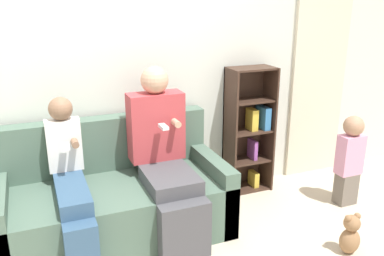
{
  "coord_description": "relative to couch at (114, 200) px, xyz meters",
  "views": [
    {
      "loc": [
        -0.57,
        -2.36,
        1.81
      ],
      "look_at": [
        0.63,
        0.57,
        0.78
      ],
      "focal_mm": 38.0,
      "sensor_mm": 36.0,
      "label": 1
    }
  ],
  "objects": [
    {
      "name": "adult_seated",
      "position": [
        0.39,
        -0.09,
        0.38
      ],
      "size": [
        0.44,
        0.8,
        1.3
      ],
      "color": "#47474C",
      "rests_on": "ground_plane"
    },
    {
      "name": "back_wall",
      "position": [
        0.06,
        0.45,
        0.99
      ],
      "size": [
        10.0,
        0.06,
        2.55
      ],
      "color": "silver",
      "rests_on": "ground_plane"
    },
    {
      "name": "teddy_bear",
      "position": [
        1.54,
        -0.93,
        -0.14
      ],
      "size": [
        0.16,
        0.13,
        0.32
      ],
      "color": "#936B47",
      "rests_on": "ground_plane"
    },
    {
      "name": "bookshelf",
      "position": [
        1.38,
        0.31,
        0.31
      ],
      "size": [
        0.43,
        0.27,
        1.2
      ],
      "color": "#3D281E",
      "rests_on": "ground_plane"
    },
    {
      "name": "curtain_panel",
      "position": [
        2.22,
        0.4,
        0.88
      ],
      "size": [
        0.63,
        0.04,
        2.34
      ],
      "color": "beige",
      "rests_on": "ground_plane"
    },
    {
      "name": "child_seated",
      "position": [
        -0.32,
        -0.14,
        0.27
      ],
      "size": [
        0.25,
        0.82,
        1.11
      ],
      "color": "#335170",
      "rests_on": "ground_plane"
    },
    {
      "name": "couch",
      "position": [
        0.0,
        0.0,
        0.0
      ],
      "size": [
        1.74,
        0.85,
        0.88
      ],
      "color": "#4C6656",
      "rests_on": "ground_plane"
    },
    {
      "name": "toddler_standing",
      "position": [
        2.05,
        -0.32,
        0.16
      ],
      "size": [
        0.22,
        0.18,
        0.83
      ],
      "color": "#70665B",
      "rests_on": "ground_plane"
    }
  ]
}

